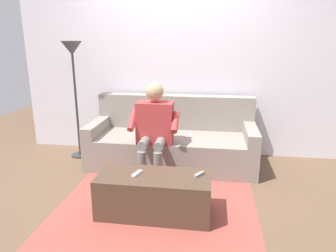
# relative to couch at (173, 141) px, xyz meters

# --- Properties ---
(ground_plane) EXTENTS (8.00, 8.00, 0.00)m
(ground_plane) POSITION_rel_couch_xyz_m (0.00, 0.76, -0.30)
(ground_plane) COLOR brown
(back_wall) EXTENTS (4.44, 0.06, 2.72)m
(back_wall) POSITION_rel_couch_xyz_m (0.00, -0.47, 1.06)
(back_wall) COLOR silver
(back_wall) RESTS_ON ground
(couch) EXTENTS (2.11, 0.88, 0.86)m
(couch) POSITION_rel_couch_xyz_m (0.00, 0.00, 0.00)
(couch) COLOR gray
(couch) RESTS_ON ground
(coffee_table) EXTENTS (1.04, 0.46, 0.39)m
(coffee_table) POSITION_rel_couch_xyz_m (0.00, 1.28, -0.10)
(coffee_table) COLOR #4C3828
(coffee_table) RESTS_ON ground
(person_solo_seated) EXTENTS (0.57, 0.49, 1.12)m
(person_solo_seated) POSITION_rel_couch_xyz_m (0.16, 0.45, 0.33)
(person_solo_seated) COLOR #B23838
(person_solo_seated) RESTS_ON ground
(remote_gray) EXTENTS (0.10, 0.12, 0.02)m
(remote_gray) POSITION_rel_couch_xyz_m (-0.41, 1.22, 0.11)
(remote_gray) COLOR gray
(remote_gray) RESTS_ON coffee_table
(remote_white) EXTENTS (0.08, 0.14, 0.02)m
(remote_white) POSITION_rel_couch_xyz_m (0.16, 1.28, 0.10)
(remote_white) COLOR white
(remote_white) RESTS_ON coffee_table
(floor_rug) EXTENTS (1.93, 1.84, 0.01)m
(floor_rug) POSITION_rel_couch_xyz_m (0.00, 1.12, -0.29)
(floor_rug) COLOR #9E473D
(floor_rug) RESTS_ON ground
(floor_lamp) EXTENTS (0.27, 0.27, 1.57)m
(floor_lamp) POSITION_rel_couch_xyz_m (1.32, -0.05, 1.01)
(floor_lamp) COLOR #2D2D2D
(floor_lamp) RESTS_ON ground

